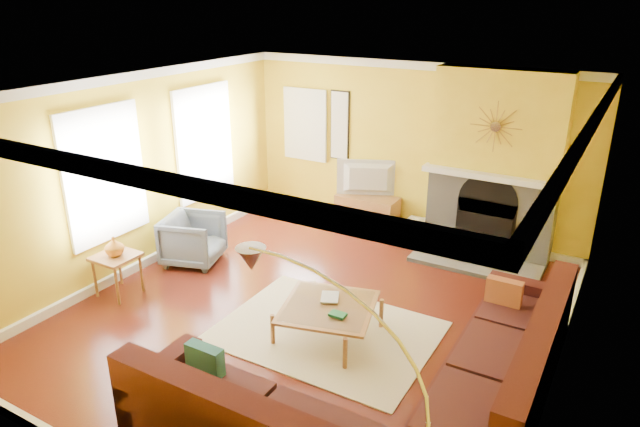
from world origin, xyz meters
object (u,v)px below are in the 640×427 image
Objects in this scene: armchair at (193,239)px; side_table at (118,275)px; media_console at (367,212)px; coffee_table at (328,321)px; arc_lamp at (342,418)px; sectional_sofa at (375,344)px.

armchair reaches higher than side_table.
media_console and side_table have the same top height.
coffee_table is at bearing -122.87° from armchair.
side_table is (-2.80, -0.50, 0.08)m from coffee_table.
arc_lamp reaches higher than side_table.
sectional_sofa is at bearing -0.00° from side_table.
arc_lamp reaches higher than sectional_sofa.
armchair is 0.37× the size of arc_lamp.
arc_lamp is (4.12, -1.70, 0.79)m from side_table.
coffee_table is at bearing -72.12° from media_console.
arc_lamp reaches higher than media_console.
arc_lamp reaches higher than armchair.
media_console is at bearing 113.69° from arc_lamp.
media_console is at bearing 116.57° from sectional_sofa.
arc_lamp is at bearing -72.84° from sectional_sofa.
media_console is 2.89m from armchair.
armchair is 1.22m from side_table.
side_table is at bearing 157.60° from arc_lamp.
media_console is 1.29× the size of armchair.
side_table reaches higher than coffee_table.
coffee_table is at bearing 121.06° from arc_lamp.
sectional_sofa is 0.98m from coffee_table.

